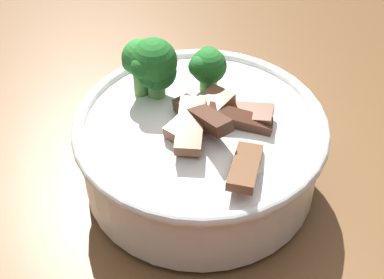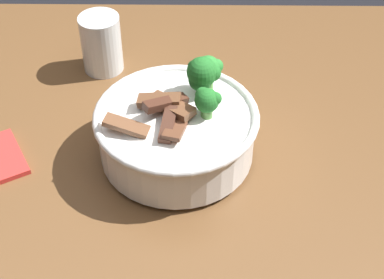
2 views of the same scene
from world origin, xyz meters
TOP-DOWN VIEW (x-y plane):
  - rice_bowl at (0.08, 0.01)m, footprint 0.24×0.24m

SIDE VIEW (x-z plane):
  - rice_bowl at x=0.08m, z-range 0.80..0.94m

